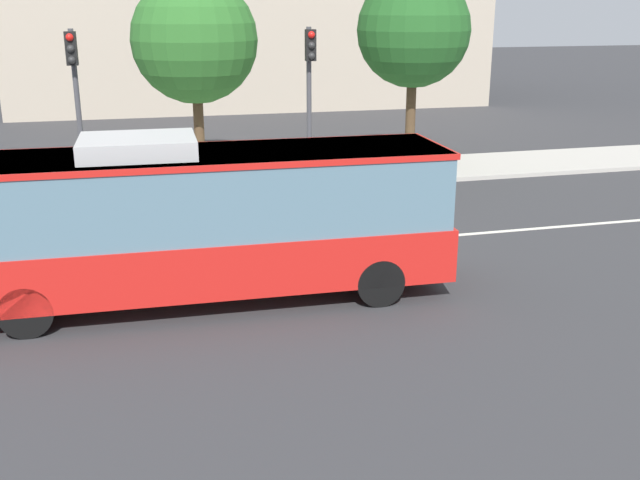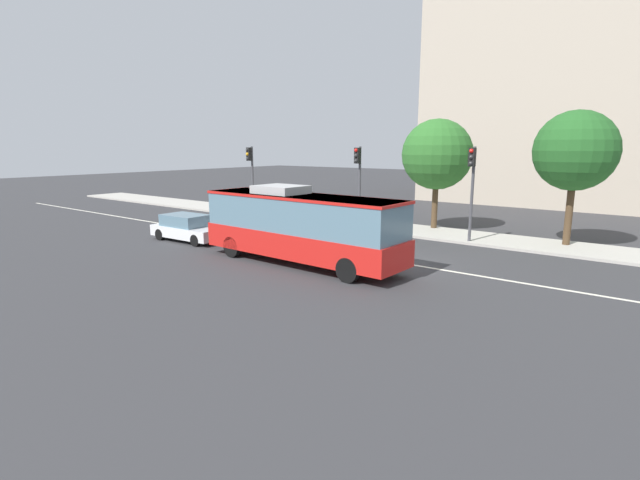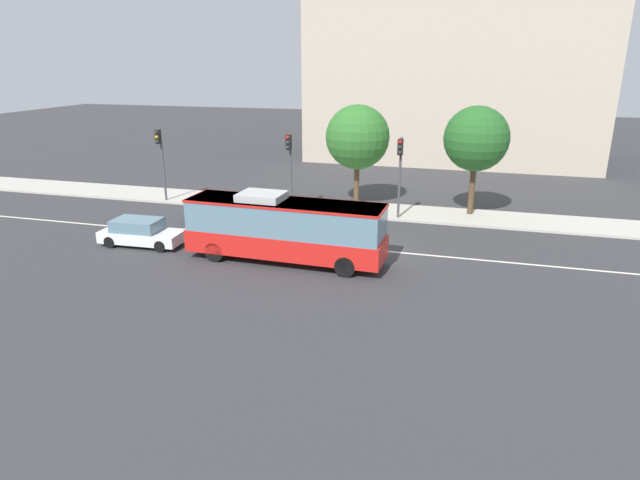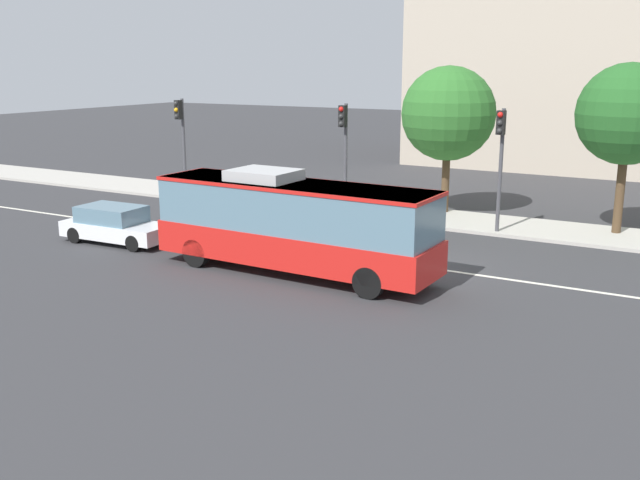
# 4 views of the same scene
# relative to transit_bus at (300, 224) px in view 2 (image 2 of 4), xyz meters

# --- Properties ---
(ground_plane) EXTENTS (160.00, 160.00, 0.00)m
(ground_plane) POSITION_rel_transit_bus_xyz_m (3.63, 2.80, -1.81)
(ground_plane) COLOR #333335
(sidewalk_kerb) EXTENTS (80.00, 3.83, 0.14)m
(sidewalk_kerb) POSITION_rel_transit_bus_xyz_m (3.63, 10.49, -1.74)
(sidewalk_kerb) COLOR #B2ADA3
(sidewalk_kerb) RESTS_ON ground_plane
(lane_centre_line) EXTENTS (76.00, 0.16, 0.01)m
(lane_centre_line) POSITION_rel_transit_bus_xyz_m (3.63, 2.80, -1.80)
(lane_centre_line) COLOR silver
(lane_centre_line) RESTS_ON ground_plane
(transit_bus) EXTENTS (10.08, 2.82, 3.46)m
(transit_bus) POSITION_rel_transit_bus_xyz_m (0.00, 0.00, 0.00)
(transit_bus) COLOR red
(transit_bus) RESTS_ON ground_plane
(sedan_black) EXTENTS (4.51, 1.85, 1.46)m
(sedan_black) POSITION_rel_transit_bus_xyz_m (-5.96, 5.76, -1.09)
(sedan_black) COLOR black
(sedan_black) RESTS_ON ground_plane
(sedan_white) EXTENTS (4.57, 1.97, 1.46)m
(sedan_white) POSITION_rel_transit_bus_xyz_m (-8.42, 0.23, -1.09)
(sedan_white) COLOR white
(sedan_white) RESTS_ON ground_plane
(traffic_light_near_corner) EXTENTS (0.33, 0.62, 5.20)m
(traffic_light_near_corner) POSITION_rel_transit_bus_xyz_m (4.44, 8.87, 1.75)
(traffic_light_near_corner) COLOR #47474C
(traffic_light_near_corner) RESTS_ON ground_plane
(traffic_light_mid_block) EXTENTS (0.33, 0.62, 5.20)m
(traffic_light_mid_block) POSITION_rel_transit_bus_xyz_m (-2.72, 8.93, 1.75)
(traffic_light_mid_block) COLOR #47474C
(traffic_light_mid_block) RESTS_ON ground_plane
(traffic_light_far_corner) EXTENTS (0.35, 0.62, 5.20)m
(traffic_light_far_corner) POSITION_rel_transit_bus_xyz_m (-12.14, 8.91, 1.75)
(traffic_light_far_corner) COLOR #47474C
(traffic_light_far_corner) RESTS_ON ground_plane
(street_tree_kerbside_left) EXTENTS (4.06, 4.06, 7.02)m
(street_tree_kerbside_left) POSITION_rel_transit_bus_xyz_m (8.83, 11.18, 3.16)
(street_tree_kerbside_left) COLOR #4C3823
(street_tree_kerbside_left) RESTS_ON ground_plane
(street_tree_kerbside_centre) EXTENTS (4.31, 4.31, 6.87)m
(street_tree_kerbside_centre) POSITION_rel_transit_bus_xyz_m (1.14, 11.85, 2.89)
(street_tree_kerbside_centre) COLOR #4C3823
(street_tree_kerbside_centre) RESTS_ON ground_plane
(office_block_background) EXTENTS (27.61, 15.23, 20.40)m
(office_block_background) POSITION_rel_transit_bus_xyz_m (6.29, 33.97, 8.39)
(office_block_background) COLOR #B7A893
(office_block_background) RESTS_ON ground_plane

